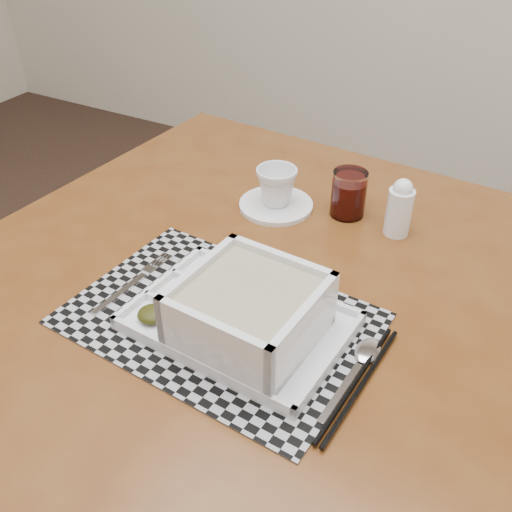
{
  "coord_description": "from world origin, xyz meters",
  "views": [
    {
      "loc": [
        0.79,
        -0.15,
        1.42
      ],
      "look_at": [
        0.45,
        0.46,
        0.91
      ],
      "focal_mm": 40.0,
      "sensor_mm": 36.0,
      "label": 1
    }
  ],
  "objects_px": {
    "creamer_bottle": "(400,208)",
    "serving_tray": "(245,315)",
    "cup": "(276,186)",
    "dining_table": "(264,321)",
    "juice_glass": "(348,195)"
  },
  "relations": [
    {
      "from": "serving_tray",
      "to": "creamer_bottle",
      "type": "distance_m",
      "value": 0.4
    },
    {
      "from": "serving_tray",
      "to": "creamer_bottle",
      "type": "height_order",
      "value": "creamer_bottle"
    },
    {
      "from": "dining_table",
      "to": "creamer_bottle",
      "type": "distance_m",
      "value": 0.33
    },
    {
      "from": "serving_tray",
      "to": "juice_glass",
      "type": "xyz_separation_m",
      "value": [
        0.0,
        0.4,
        -0.0
      ]
    },
    {
      "from": "dining_table",
      "to": "cup",
      "type": "height_order",
      "value": "cup"
    },
    {
      "from": "cup",
      "to": "serving_tray",
      "type": "bearing_deg",
      "value": -85.0
    },
    {
      "from": "cup",
      "to": "dining_table",
      "type": "bearing_deg",
      "value": -82.63
    },
    {
      "from": "cup",
      "to": "juice_glass",
      "type": "xyz_separation_m",
      "value": [
        0.14,
        0.05,
        -0.01
      ]
    },
    {
      "from": "dining_table",
      "to": "juice_glass",
      "type": "xyz_separation_m",
      "value": [
        0.04,
        0.28,
        0.13
      ]
    },
    {
      "from": "creamer_bottle",
      "to": "serving_tray",
      "type": "bearing_deg",
      "value": -106.08
    },
    {
      "from": "dining_table",
      "to": "juice_glass",
      "type": "bearing_deg",
      "value": 81.97
    },
    {
      "from": "serving_tray",
      "to": "juice_glass",
      "type": "relative_size",
      "value": 3.59
    },
    {
      "from": "dining_table",
      "to": "creamer_bottle",
      "type": "relative_size",
      "value": 10.11
    },
    {
      "from": "cup",
      "to": "creamer_bottle",
      "type": "xyz_separation_m",
      "value": [
        0.24,
        0.03,
        0.01
      ]
    },
    {
      "from": "cup",
      "to": "creamer_bottle",
      "type": "distance_m",
      "value": 0.24
    }
  ]
}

